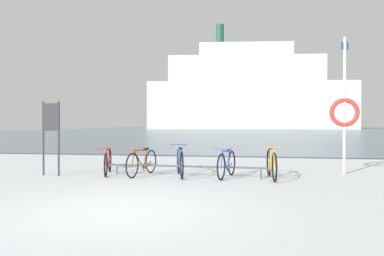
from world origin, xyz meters
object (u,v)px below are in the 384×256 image
bicycle_0 (108,162)px  bicycle_2 (180,162)px  bicycle_3 (227,164)px  bicycle_1 (142,162)px  bicycle_4 (272,164)px  info_sign (51,125)px  rescue_post (344,110)px  ferry_ship (248,94)px

bicycle_0 → bicycle_2: bearing=-0.4°
bicycle_0 → bicycle_2: size_ratio=0.94×
bicycle_3 → bicycle_1: bearing=178.9°
bicycle_4 → info_sign: size_ratio=0.87×
info_sign → rescue_post: size_ratio=0.53×
bicycle_0 → bicycle_1: (1.00, -0.04, 0.01)m
rescue_post → ferry_ship: size_ratio=0.08×
bicycle_1 → bicycle_4: (3.48, -0.06, 0.02)m
bicycle_0 → bicycle_3: 3.33m
bicycle_0 → rescue_post: rescue_post is taller
bicycle_3 → info_sign: size_ratio=0.80×
info_sign → ferry_ship: bearing=87.0°
bicycle_0 → bicycle_3: size_ratio=1.02×
bicycle_1 → info_sign: 2.69m
bicycle_4 → ferry_ship: (-1.70, 79.58, 7.94)m
bicycle_3 → ferry_ship: (-0.55, 79.57, 7.96)m
bicycle_1 → ferry_ship: (1.78, 79.52, 7.96)m
rescue_post → bicycle_3: bearing=-159.2°
bicycle_0 → bicycle_4: size_ratio=0.93×
rescue_post → ferry_ship: (-3.76, 78.34, 6.51)m
bicycle_1 → bicycle_2: size_ratio=0.99×
bicycle_0 → rescue_post: size_ratio=0.43×
bicycle_1 → bicycle_3: size_ratio=1.07×
bicycle_2 → rescue_post: 4.84m
bicycle_1 → bicycle_3: 2.32m
bicycle_2 → bicycle_4: bearing=-1.9°
bicycle_3 → bicycle_2: bearing=176.9°
bicycle_3 → bicycle_4: bearing=-0.7°
bicycle_0 → bicycle_4: 4.48m
bicycle_1 → bicycle_3: bearing=-1.1°
bicycle_1 → info_sign: info_sign is taller
bicycle_0 → bicycle_2: bicycle_2 is taller
bicycle_3 → rescue_post: bearing=20.8°
bicycle_4 → info_sign: bearing=-176.3°
bicycle_1 → bicycle_3: (2.32, -0.04, 0.00)m
bicycle_1 → bicycle_2: 1.06m
bicycle_4 → rescue_post: bearing=31.0°
info_sign → rescue_post: (7.98, 1.62, 0.44)m
info_sign → bicycle_3: bearing=4.7°
bicycle_4 → bicycle_3: bearing=179.3°
bicycle_4 → ferry_ship: bearing=91.2°
bicycle_0 → ferry_ship: ferry_ship is taller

